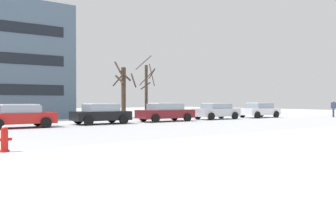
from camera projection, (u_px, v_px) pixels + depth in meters
The scene contains 9 objects.
fire_hydrant at pixel (4, 139), 11.36m from camera, with size 0.44×0.30×0.85m.
parked_car_red at pixel (19, 116), 21.38m from camera, with size 4.11×2.27×1.42m.
parked_car_black at pixel (101, 114), 24.84m from camera, with size 3.98×2.27×1.44m.
parked_car_maroon at pixel (165, 112), 27.98m from camera, with size 4.60×2.16×1.45m.
parked_car_silver at pixel (216, 111), 31.19m from camera, with size 4.24×2.14×1.42m.
parked_car_white at pixel (259, 110), 34.25m from camera, with size 4.09×2.22×1.44m.
pedestrian_crossing at pixel (333, 107), 35.35m from camera, with size 0.44×0.42×1.69m.
tree_far_mid at pixel (147, 90), 30.79m from camera, with size 1.60×1.82×5.65m.
tree_far_left at pixel (123, 91), 30.01m from camera, with size 2.12×2.13×4.93m.
Camera 1 is at (-0.17, -13.43, 1.64)m, focal length 38.20 mm.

